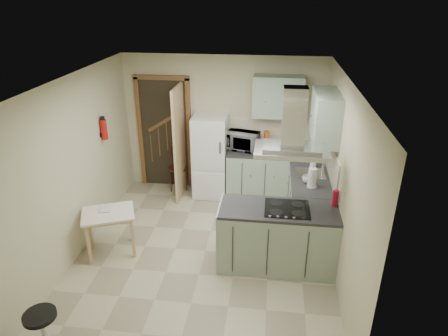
# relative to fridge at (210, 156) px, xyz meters

# --- Properties ---
(floor) EXTENTS (4.20, 4.20, 0.00)m
(floor) POSITION_rel_fridge_xyz_m (0.20, -1.80, -0.75)
(floor) COLOR #B9B090
(floor) RESTS_ON ground
(ceiling) EXTENTS (4.20, 4.20, 0.00)m
(ceiling) POSITION_rel_fridge_xyz_m (0.20, -1.80, 1.75)
(ceiling) COLOR silver
(ceiling) RESTS_ON back_wall
(back_wall) EXTENTS (3.60, 0.00, 3.60)m
(back_wall) POSITION_rel_fridge_xyz_m (0.20, 0.30, 0.50)
(back_wall) COLOR #C3BD97
(back_wall) RESTS_ON floor
(left_wall) EXTENTS (0.00, 4.20, 4.20)m
(left_wall) POSITION_rel_fridge_xyz_m (-1.60, -1.80, 0.50)
(left_wall) COLOR #C3BD97
(left_wall) RESTS_ON floor
(right_wall) EXTENTS (0.00, 4.20, 4.20)m
(right_wall) POSITION_rel_fridge_xyz_m (2.00, -1.80, 0.50)
(right_wall) COLOR #C3BD97
(right_wall) RESTS_ON floor
(doorway) EXTENTS (1.10, 0.12, 2.10)m
(doorway) POSITION_rel_fridge_xyz_m (-0.90, 0.27, 0.30)
(doorway) COLOR brown
(doorway) RESTS_ON floor
(fridge) EXTENTS (0.60, 0.60, 1.50)m
(fridge) POSITION_rel_fridge_xyz_m (0.00, 0.00, 0.00)
(fridge) COLOR white
(fridge) RESTS_ON floor
(counter_back) EXTENTS (1.08, 0.60, 0.90)m
(counter_back) POSITION_rel_fridge_xyz_m (0.86, 0.00, -0.30)
(counter_back) COLOR #9EB2A0
(counter_back) RESTS_ON floor
(counter_right) EXTENTS (0.60, 1.95, 0.90)m
(counter_right) POSITION_rel_fridge_xyz_m (1.70, -0.68, -0.30)
(counter_right) COLOR #9EB2A0
(counter_right) RESTS_ON floor
(splashback) EXTENTS (1.68, 0.02, 0.50)m
(splashback) POSITION_rel_fridge_xyz_m (1.16, 0.29, 0.40)
(splashback) COLOR beige
(splashback) RESTS_ON counter_back
(wall_cabinet_back) EXTENTS (0.85, 0.35, 0.70)m
(wall_cabinet_back) POSITION_rel_fridge_xyz_m (1.15, 0.12, 1.10)
(wall_cabinet_back) COLOR #9EB2A0
(wall_cabinet_back) RESTS_ON back_wall
(wall_cabinet_right) EXTENTS (0.35, 0.90, 0.70)m
(wall_cabinet_right) POSITION_rel_fridge_xyz_m (1.82, -0.95, 1.10)
(wall_cabinet_right) COLOR #9EB2A0
(wall_cabinet_right) RESTS_ON right_wall
(peninsula) EXTENTS (1.55, 0.65, 0.90)m
(peninsula) POSITION_rel_fridge_xyz_m (1.22, -1.98, -0.30)
(peninsula) COLOR #9EB2A0
(peninsula) RESTS_ON floor
(hob) EXTENTS (0.58, 0.50, 0.01)m
(hob) POSITION_rel_fridge_xyz_m (1.32, -1.98, 0.16)
(hob) COLOR black
(hob) RESTS_ON peninsula
(extractor_hood) EXTENTS (0.90, 0.55, 0.10)m
(extractor_hood) POSITION_rel_fridge_xyz_m (1.32, -1.98, 0.97)
(extractor_hood) COLOR silver
(extractor_hood) RESTS_ON ceiling
(sink) EXTENTS (0.45, 0.40, 0.01)m
(sink) POSITION_rel_fridge_xyz_m (1.70, -0.85, 0.16)
(sink) COLOR silver
(sink) RESTS_ON counter_right
(fire_extinguisher) EXTENTS (0.10, 0.10, 0.32)m
(fire_extinguisher) POSITION_rel_fridge_xyz_m (-1.54, -0.90, 0.75)
(fire_extinguisher) COLOR #B2140F
(fire_extinguisher) RESTS_ON left_wall
(drop_leaf_table) EXTENTS (0.86, 0.76, 0.66)m
(drop_leaf_table) POSITION_rel_fridge_xyz_m (-1.14, -1.99, -0.42)
(drop_leaf_table) COLOR tan
(drop_leaf_table) RESTS_ON floor
(bentwood_chair) EXTENTS (0.45, 0.45, 0.82)m
(bentwood_chair) POSITION_rel_fridge_xyz_m (-0.65, 0.14, -0.34)
(bentwood_chair) COLOR #452817
(bentwood_chair) RESTS_ON floor
(stool) EXTENTS (0.40, 0.40, 0.46)m
(stool) POSITION_rel_fridge_xyz_m (-1.22, -3.69, -0.52)
(stool) COLOR black
(stool) RESTS_ON floor
(microwave) EXTENTS (0.63, 0.50, 0.31)m
(microwave) POSITION_rel_fridge_xyz_m (0.56, 0.06, 0.30)
(microwave) COLOR black
(microwave) RESTS_ON counter_back
(kettle) EXTENTS (0.18, 0.18, 0.21)m
(kettle) POSITION_rel_fridge_xyz_m (1.36, 0.11, 0.25)
(kettle) COLOR silver
(kettle) RESTS_ON counter_back
(cereal_box) EXTENTS (0.10, 0.21, 0.30)m
(cereal_box) POSITION_rel_fridge_xyz_m (0.99, 0.17, 0.30)
(cereal_box) COLOR #C65917
(cereal_box) RESTS_ON counter_back
(soap_bottle) EXTENTS (0.11, 0.11, 0.18)m
(soap_bottle) POSITION_rel_fridge_xyz_m (1.76, -0.61, 0.24)
(soap_bottle) COLOR #B5B4C1
(soap_bottle) RESTS_ON counter_right
(paper_towel) EXTENTS (0.15, 0.15, 0.30)m
(paper_towel) POSITION_rel_fridge_xyz_m (1.68, -1.30, 0.30)
(paper_towel) COLOR silver
(paper_towel) RESTS_ON counter_right
(cup) EXTENTS (0.14, 0.14, 0.11)m
(cup) POSITION_rel_fridge_xyz_m (1.63, -1.17, 0.20)
(cup) COLOR silver
(cup) RESTS_ON counter_right
(red_bottle) EXTENTS (0.10, 0.10, 0.22)m
(red_bottle) POSITION_rel_fridge_xyz_m (1.95, -1.81, 0.26)
(red_bottle) COLOR #A50E29
(red_bottle) RESTS_ON peninsula
(book) EXTENTS (0.21, 0.26, 0.10)m
(book) POSITION_rel_fridge_xyz_m (-1.29, -1.92, -0.04)
(book) COLOR #A43640
(book) RESTS_ON drop_leaf_table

